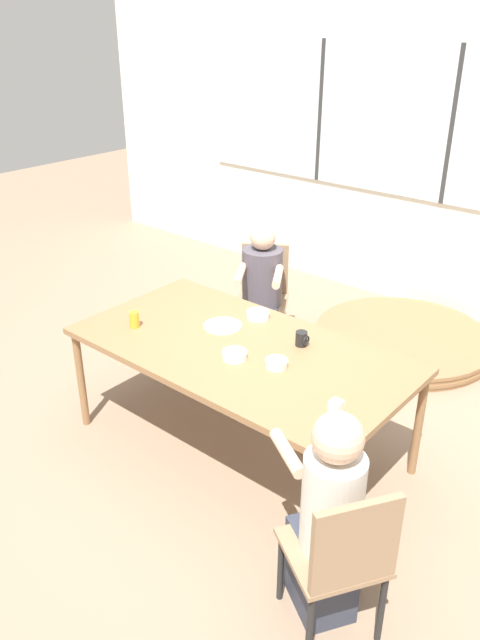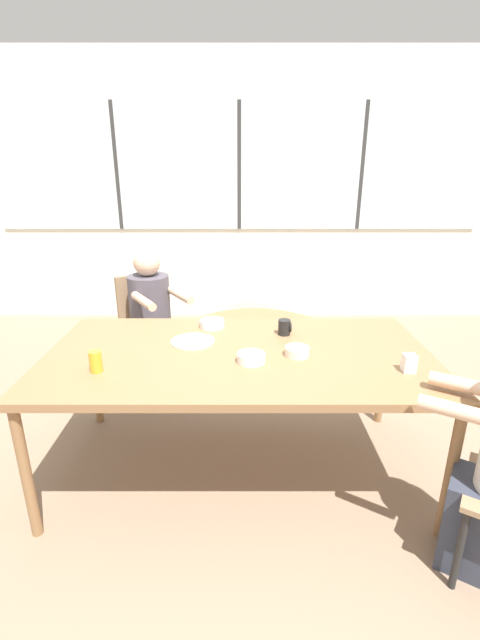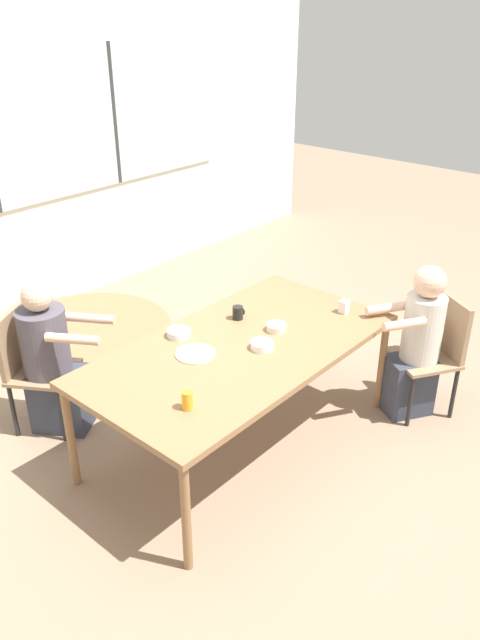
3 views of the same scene
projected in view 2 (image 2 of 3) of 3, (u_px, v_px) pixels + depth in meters
ground_plane at (240, 467)px, 2.51m from camera, size 16.00×16.00×0.00m
wall_back_with_windows at (241, 190)px, 4.63m from camera, size 8.40×0.08×2.80m
dining_table at (240, 360)px, 2.28m from camera, size 2.03×1.07×0.73m
chair_for_man_blue_shirt at (147, 318)px, 3.48m from camera, size 0.55×0.55×0.85m
person_man_blue_shirt at (155, 326)px, 3.35m from camera, size 0.57×0.64×1.08m
coffee_mug at (286, 327)px, 2.48m from camera, size 0.08×0.07×0.09m
juice_glass at (97, 361)px, 2.03m from camera, size 0.06×0.06×0.11m
milk_carton_small at (411, 364)px, 2.03m from camera, size 0.06×0.06×0.09m
bowl_white_shallow at (214, 324)px, 2.61m from camera, size 0.15×0.15×0.05m
bowl_cereal at (299, 351)px, 2.21m from camera, size 0.13×0.13×0.05m
bowl_fruit at (253, 358)px, 2.14m from camera, size 0.14×0.14×0.05m
plate_tortillas at (194, 341)px, 2.39m from camera, size 0.25×0.25×0.01m
folded_table_stack at (257, 336)px, 4.29m from camera, size 1.46×1.46×0.12m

